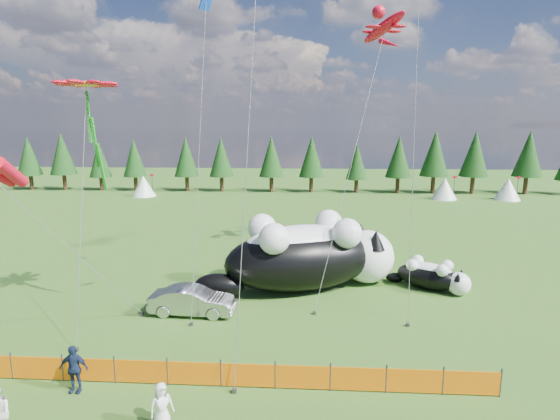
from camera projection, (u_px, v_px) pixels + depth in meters
The scene contains 12 objects.
ground at pixel (212, 346), 19.12m from camera, with size 160.00×160.00×0.00m, color #15380A.
safety_fence at pixel (194, 373), 16.08m from camera, with size 22.06×0.06×1.10m.
tree_line at pixel (278, 164), 62.44m from camera, with size 90.00×4.00×8.00m, color black, non-canonical shape.
festival_tents at pixel (359, 188), 57.38m from camera, with size 50.00×3.20×2.80m, color white, non-canonical shape.
cat_large at pixel (310, 254), 25.49m from camera, with size 11.73×7.11×4.39m.
cat_small at pixel (432, 275), 25.52m from camera, with size 4.47×3.40×1.79m.
car at pixel (192, 301), 22.20m from camera, with size 1.51×4.32×1.42m, color #AEAEB2.
spectator_c at pixel (74, 369), 15.67m from camera, with size 1.05×0.54×1.79m, color #16203C.
spectator_e at pixel (162, 406), 13.81m from camera, with size 0.75×0.49×1.54m, color silver.
gecko_kite at pixel (384, 28), 27.58m from camera, with size 6.92×11.70×18.23m.
flower_kite at pixel (86, 88), 19.14m from camera, with size 3.50×4.50×11.49m.
diamond_kite_a at pixel (205, 14), 20.57m from camera, with size 1.09×3.14×16.06m.
Camera 1 is at (4.06, -17.41, 9.49)m, focal length 28.00 mm.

